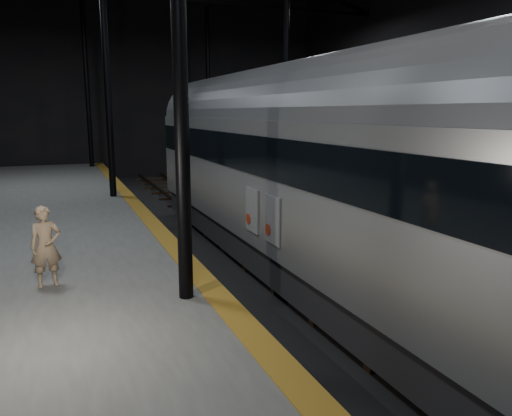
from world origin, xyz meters
TOP-DOWN VIEW (x-y plane):
  - ground at (0.00, 0.00)m, footprint 44.00×44.00m
  - platform_right at (7.50, 0.00)m, footprint 9.00×43.80m
  - tactile_strip at (-3.25, 0.00)m, footprint 0.50×43.80m
  - track at (0.00, 0.00)m, footprint 2.40×43.00m
  - train at (-0.00, -1.68)m, footprint 3.07×20.49m
  - woman at (-6.14, -2.41)m, footprint 0.63×0.46m

SIDE VIEW (x-z plane):
  - ground at x=0.00m, z-range 0.00..0.00m
  - track at x=0.00m, z-range -0.05..0.19m
  - platform_right at x=7.50m, z-range 0.00..1.00m
  - tactile_strip at x=-3.25m, z-range 1.00..1.01m
  - woman at x=-6.14m, z-range 1.00..2.58m
  - train at x=0.00m, z-range 0.32..5.79m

